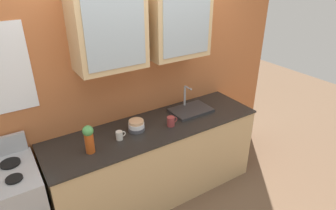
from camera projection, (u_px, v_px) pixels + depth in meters
ground_plane at (157, 191)px, 3.45m from camera, size 10.00×10.00×0.00m
back_wall_unit at (137, 58)px, 3.01m from camera, size 3.81×0.45×2.88m
counter at (156, 161)px, 3.25m from camera, size 2.30×0.67×0.89m
sink_faucet at (191, 109)px, 3.34m from camera, size 0.46×0.31×0.28m
bowl_stack at (136, 126)px, 2.96m from camera, size 0.17×0.17×0.11m
vase at (89, 138)px, 2.57m from camera, size 0.10×0.10×0.27m
cup_near_sink at (171, 121)px, 3.04m from camera, size 0.12×0.08×0.10m
cup_near_bowls at (120, 135)px, 2.81m from camera, size 0.10×0.07×0.09m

